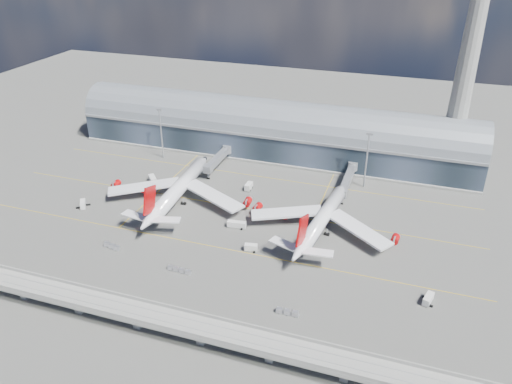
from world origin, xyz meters
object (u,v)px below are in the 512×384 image
(control_tower, at_px, (468,63))
(service_truck_4, at_px, (249,186))
(service_truck_2, at_px, (237,224))
(cargo_train_0, at_px, (112,246))
(floodlight_mast_right, at_px, (367,159))
(cargo_train_1, at_px, (179,270))
(service_truck_3, at_px, (428,299))
(service_truck_0, at_px, (83,204))
(service_truck_5, at_px, (153,180))
(floodlight_mast_left, at_px, (161,132))
(airliner_left, at_px, (177,190))
(airliner_right, at_px, (322,220))
(service_truck_1, at_px, (251,248))
(cargo_train_2, at_px, (287,312))

(control_tower, xyz_separation_m, service_truck_4, (-82.87, -46.89, -50.14))
(service_truck_2, distance_m, cargo_train_0, 46.91)
(control_tower, bearing_deg, floodlight_mast_right, -141.34)
(cargo_train_0, relative_size, cargo_train_1, 0.82)
(service_truck_2, bearing_deg, floodlight_mast_right, -46.17)
(floodlight_mast_right, height_order, cargo_train_0, floodlight_mast_right)
(service_truck_2, relative_size, service_truck_4, 1.45)
(control_tower, distance_m, service_truck_3, 112.23)
(service_truck_0, relative_size, service_truck_5, 0.92)
(service_truck_3, bearing_deg, service_truck_4, 161.27)
(floodlight_mast_left, height_order, service_truck_3, floodlight_mast_left)
(airliner_left, height_order, service_truck_2, airliner_left)
(floodlight_mast_right, height_order, airliner_right, floodlight_mast_right)
(floodlight_mast_right, xyz_separation_m, service_truck_2, (-41.87, -50.18, -12.26))
(service_truck_1, distance_m, service_truck_4, 47.16)
(floodlight_mast_right, relative_size, service_truck_0, 4.17)
(service_truck_5, bearing_deg, floodlight_mast_right, -25.04)
(floodlight_mast_left, bearing_deg, control_tower, 11.72)
(floodlight_mast_left, distance_m, cargo_train_0, 81.26)
(service_truck_3, distance_m, cargo_train_1, 80.62)
(control_tower, xyz_separation_m, floodlight_mast_left, (-135.00, -28.00, -38.00))
(floodlight_mast_left, xyz_separation_m, service_truck_3, (129.52, -72.19, -12.29))
(airliner_right, bearing_deg, cargo_train_2, -83.44)
(service_truck_4, bearing_deg, service_truck_3, -34.47)
(control_tower, distance_m, service_truck_2, 120.61)
(service_truck_4, height_order, cargo_train_2, service_truck_4)
(airliner_left, distance_m, cargo_train_2, 81.30)
(service_truck_2, xyz_separation_m, service_truck_5, (-49.38, 23.36, 0.28))
(cargo_train_1, bearing_deg, service_truck_2, -18.46)
(cargo_train_1, height_order, cargo_train_2, cargo_train_2)
(floodlight_mast_right, relative_size, service_truck_5, 3.83)
(service_truck_2, bearing_deg, service_truck_3, -113.47)
(floodlight_mast_left, distance_m, airliner_left, 48.39)
(airliner_right, height_order, service_truck_5, airliner_right)
(control_tower, xyz_separation_m, cargo_train_0, (-114.87, -105.67, -50.80))
(floodlight_mast_left, xyz_separation_m, airliner_right, (89.62, -42.11, -8.66))
(airliner_left, height_order, cargo_train_2, airliner_left)
(service_truck_1, height_order, cargo_train_0, service_truck_1)
(service_truck_4, distance_m, cargo_train_1, 63.79)
(service_truck_5, bearing_deg, airliner_right, -52.13)
(floodlight_mast_right, distance_m, cargo_train_0, 112.14)
(service_truck_2, xyz_separation_m, service_truck_3, (71.39, -22.01, -0.02))
(service_truck_3, relative_size, service_truck_4, 1.13)
(cargo_train_0, bearing_deg, service_truck_1, -86.16)
(service_truck_4, bearing_deg, floodlight_mast_left, 160.16)
(service_truck_2, xyz_separation_m, cargo_train_2, (31.60, -41.00, -0.53))
(control_tower, relative_size, airliner_right, 1.70)
(service_truck_0, height_order, service_truck_4, service_truck_4)
(service_truck_5, bearing_deg, service_truck_2, -66.74)
(airliner_right, relative_size, service_truck_0, 9.83)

